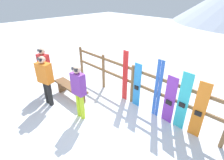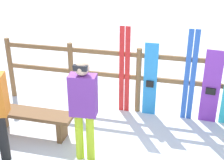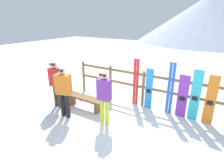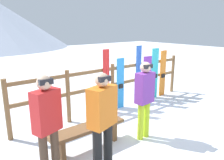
# 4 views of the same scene
# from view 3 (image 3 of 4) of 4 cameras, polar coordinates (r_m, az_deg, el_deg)

# --- Properties ---
(ground_plane) EXTENTS (40.00, 40.00, 0.00)m
(ground_plane) POSITION_cam_3_polar(r_m,az_deg,el_deg) (4.97, 1.58, -16.32)
(ground_plane) COLOR white
(mountain_backdrop) EXTENTS (18.00, 18.00, 6.00)m
(mountain_backdrop) POSITION_cam_3_polar(r_m,az_deg,el_deg) (27.36, 28.93, 17.24)
(mountain_backdrop) COLOR #B2BCD1
(mountain_backdrop) RESTS_ON ground
(fence) EXTENTS (5.40, 0.10, 1.26)m
(fence) POSITION_cam_3_polar(r_m,az_deg,el_deg) (6.05, 10.15, -1.86)
(fence) COLOR brown
(fence) RESTS_ON ground
(bench) EXTENTS (1.49, 0.36, 0.44)m
(bench) POSITION_cam_3_polar(r_m,az_deg,el_deg) (5.99, -9.11, -6.30)
(bench) COLOR brown
(bench) RESTS_ON ground
(person_red) EXTENTS (0.43, 0.32, 1.59)m
(person_red) POSITION_cam_3_polar(r_m,az_deg,el_deg) (6.13, -17.94, -0.33)
(person_red) COLOR #4C3828
(person_red) RESTS_ON ground
(person_purple) EXTENTS (0.39, 0.24, 1.57)m
(person_purple) POSITION_cam_3_polar(r_m,az_deg,el_deg) (4.86, -2.57, -4.67)
(person_purple) COLOR #B7D826
(person_purple) RESTS_ON ground
(person_orange) EXTENTS (0.50, 0.37, 1.59)m
(person_orange) POSITION_cam_3_polar(r_m,az_deg,el_deg) (5.42, -15.54, -2.94)
(person_orange) COLOR black
(person_orange) RESTS_ON ground
(ski_pair_red) EXTENTS (0.19, 0.02, 1.66)m
(ski_pair_red) POSITION_cam_3_polar(r_m,az_deg,el_deg) (6.06, 7.78, -0.80)
(ski_pair_red) COLOR red
(ski_pair_red) RESTS_ON ground
(snowboard_blue) EXTENTS (0.25, 0.06, 1.40)m
(snowboard_blue) POSITION_cam_3_polar(r_m,az_deg,el_deg) (5.94, 11.94, -2.88)
(snowboard_blue) COLOR #288CE0
(snowboard_blue) RESTS_ON ground
(ski_pair_blue) EXTENTS (0.20, 0.02, 1.69)m
(ski_pair_blue) POSITION_cam_3_polar(r_m,az_deg,el_deg) (5.72, 18.54, -2.77)
(ski_pair_blue) COLOR blue
(ski_pair_blue) RESTS_ON ground
(snowboard_purple) EXTENTS (0.31, 0.08, 1.36)m
(snowboard_purple) POSITION_cam_3_polar(r_m,az_deg,el_deg) (5.72, 22.00, -5.05)
(snowboard_purple) COLOR purple
(snowboard_purple) RESTS_ON ground
(snowboard_cyan) EXTENTS (0.27, 0.07, 1.57)m
(snowboard_cyan) POSITION_cam_3_polar(r_m,az_deg,el_deg) (5.65, 25.53, -4.70)
(snowboard_cyan) COLOR #2DBFCC
(snowboard_cyan) RESTS_ON ground
(snowboard_orange) EXTENTS (0.28, 0.06, 1.47)m
(snowboard_orange) POSITION_cam_3_polar(r_m,az_deg,el_deg) (5.65, 29.47, -5.86)
(snowboard_orange) COLOR orange
(snowboard_orange) RESTS_ON ground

